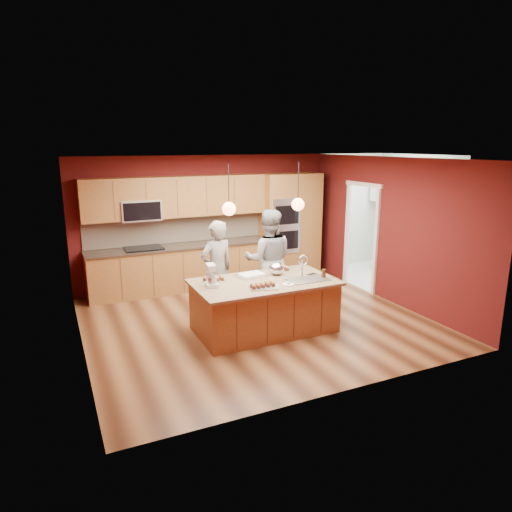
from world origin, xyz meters
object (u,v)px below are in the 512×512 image
island (265,305)px  mixing_bowl (276,269)px  stand_mixer (211,277)px  person_right (269,260)px  person_left (217,270)px

island → mixing_bowl: (0.32, 0.25, 0.50)m
island → stand_mixer: island is taller
stand_mixer → mixing_bowl: size_ratio=1.34×
person_right → stand_mixer: person_right is taller
stand_mixer → mixing_bowl: stand_mixer is taller
person_left → person_right: size_ratio=0.93×
island → mixing_bowl: size_ratio=8.78×
person_left → mixing_bowl: bearing=130.0°
person_right → stand_mixer: bearing=54.2°
island → mixing_bowl: 0.65m
person_left → mixing_bowl: person_left is taller
mixing_bowl → person_right: bearing=75.0°
person_right → mixing_bowl: bearing=99.2°
person_left → person_right: 0.99m
person_right → stand_mixer: 1.57m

